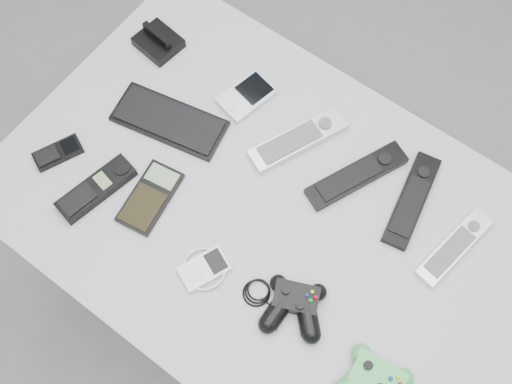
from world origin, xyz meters
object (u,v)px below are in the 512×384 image
Objects in this scene: remote_black_b at (412,200)px; pda at (246,96)px; desk at (276,227)px; calculator at (150,197)px; remote_silver_a at (298,139)px; remote_silver_b at (455,247)px; controller_green at (373,384)px; pda_keyboard at (169,121)px; mobile_phone at (58,153)px; cordless_handset at (96,189)px; mp3_player at (204,269)px; controller_black at (295,304)px; remote_black_a at (357,175)px.

pda is at bearing 169.97° from remote_black_b.
remote_black_b is at bearing 42.65° from desk.
pda is 0.32m from calculator.
remote_silver_a reaches higher than remote_black_b.
controller_green reaches higher than remote_silver_b.
remote_black_b is (0.53, 0.15, 0.00)m from pda_keyboard.
mobile_phone is at bearing -179.50° from calculator.
desk is 9.68× the size of pda.
controller_green is (0.56, -0.36, 0.01)m from pda.
cordless_handset is 0.29m from mp3_player.
desk is 0.30m from pda.
mp3_player is at bearing 22.20° from mobile_phone.
controller_black reaches higher than remote_silver_a.
desk is 5.95× the size of remote_silver_b.
mp3_player is (0.27, -0.22, 0.00)m from pda_keyboard.
calculator is at bearing 155.50° from controller_black.
cordless_handset is (0.13, -0.02, 0.00)m from mobile_phone.
desk is at bearing 112.21° from controller_black.
controller_black is (0.46, -0.18, 0.01)m from pda_keyboard.
remote_silver_a is at bearing 110.74° from desk.
pda_keyboard is at bearing -138.17° from remote_black_a.
mp3_player is 0.39m from controller_green.
controller_green is at bearing 24.56° from mp3_player.
mobile_phone reaches higher than pda_keyboard.
cordless_handset reaches higher than desk.
remote_silver_b is 0.51m from mp3_player.
desk is at bearing -28.19° from pda.
remote_black_a is at bearing 51.31° from cordless_handset.
controller_green is at bearing -26.89° from desk.
cordless_handset is 1.23× the size of controller_green.
remote_silver_a reaches higher than pda.
mobile_phone is 0.73× the size of controller_green.
remote_black_a is at bearing 6.30° from pda_keyboard.
controller_black is at bearing -10.41° from calculator.
remote_black_b reaches higher than desk.
remote_black_b is 2.15× the size of mobile_phone.
calculator is at bearing -143.88° from remote_silver_b.
cordless_handset is (-0.55, -0.37, 0.00)m from remote_black_b.
remote_silver_b is (0.55, -0.04, 0.00)m from pda.
calculator is 0.75× the size of controller_black.
controller_green is (0.01, -0.33, 0.01)m from remote_silver_b.
pda_keyboard is at bearing 136.03° from controller_black.
remote_black_a is 1.63× the size of controller_green.
mp3_player is (-0.14, -0.35, -0.00)m from remote_black_a.
calculator is at bearing -151.90° from desk.
pda is 0.69× the size of cordless_handset.
calculator is at bearing -96.97° from remote_silver_a.
remote_black_b is 0.66m from cordless_handset.
remote_black_b is 0.55m from calculator.
pda is at bearing 139.40° from desk.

